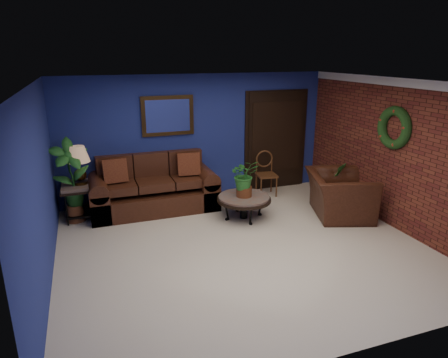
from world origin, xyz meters
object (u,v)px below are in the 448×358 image
object	(u,v)px
table_lamp	(79,161)
armchair	(339,194)
sofa	(153,191)
side_chair	(266,170)
coffee_table	(244,199)
end_table	(82,192)

from	to	relation	value
table_lamp	armchair	distance (m)	4.72
armchair	table_lamp	bearing A→B (deg)	90.73
sofa	side_chair	world-z (taller)	sofa
armchair	side_chair	bearing A→B (deg)	46.17
side_chair	armchair	world-z (taller)	side_chair
sofa	armchair	xyz separation A→B (m)	(3.17, -1.48, 0.05)
sofa	armchair	world-z (taller)	sofa
sofa	table_lamp	distance (m)	1.48
coffee_table	armchair	distance (m)	1.76
side_chair	armchair	xyz separation A→B (m)	(0.78, -1.50, -0.12)
end_table	sofa	bearing A→B (deg)	1.73
coffee_table	side_chair	xyz separation A→B (m)	(0.92, 1.06, 0.16)
end_table	table_lamp	distance (m)	0.58
side_chair	sofa	bearing A→B (deg)	-172.39
sofa	end_table	size ratio (longest dim) A/B	3.32
sofa	side_chair	distance (m)	2.39
coffee_table	table_lamp	bearing A→B (deg)	160.22
coffee_table	table_lamp	world-z (taller)	table_lamp
end_table	coffee_table	bearing A→B (deg)	-19.78
sofa	table_lamp	world-z (taller)	table_lamp
armchair	coffee_table	bearing A→B (deg)	93.86
coffee_table	armchair	world-z (taller)	armchair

